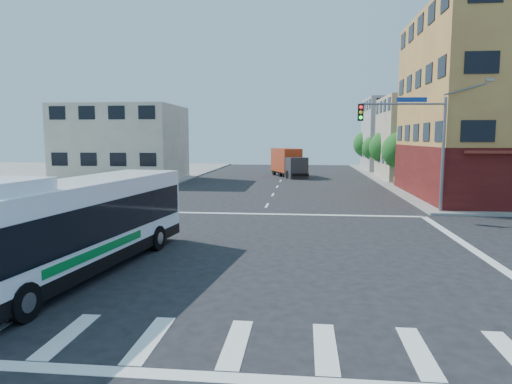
# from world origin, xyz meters

# --- Properties ---
(ground) EXTENTS (120.00, 120.00, 0.00)m
(ground) POSITION_xyz_m (0.00, 0.00, 0.00)
(ground) COLOR black
(ground) RESTS_ON ground
(sidewalk_nw) EXTENTS (50.00, 50.00, 0.15)m
(sidewalk_nw) POSITION_xyz_m (-35.00, 35.00, 0.07)
(sidewalk_nw) COLOR gray
(sidewalk_nw) RESTS_ON ground
(building_east_near) EXTENTS (12.06, 10.06, 9.00)m
(building_east_near) POSITION_xyz_m (16.98, 33.98, 4.51)
(building_east_near) COLOR #BAAB8E
(building_east_near) RESTS_ON ground
(building_east_far) EXTENTS (12.06, 10.06, 10.00)m
(building_east_far) POSITION_xyz_m (16.98, 47.98, 5.01)
(building_east_far) COLOR #9C9C97
(building_east_far) RESTS_ON ground
(building_west) EXTENTS (12.06, 10.06, 8.00)m
(building_west) POSITION_xyz_m (-17.02, 29.98, 4.01)
(building_west) COLOR beige
(building_west) RESTS_ON ground
(signal_mast_ne) EXTENTS (7.91, 1.13, 8.07)m
(signal_mast_ne) POSITION_xyz_m (9.08, 10.62, 4.98)
(signal_mast_ne) COLOR slate
(signal_mast_ne) RESTS_ON ground
(street_tree_a) EXTENTS (3.60, 3.60, 5.53)m
(street_tree_a) POSITION_xyz_m (11.90, 27.92, 3.59)
(street_tree_a) COLOR #352413
(street_tree_a) RESTS_ON ground
(street_tree_b) EXTENTS (3.80, 3.80, 5.79)m
(street_tree_b) POSITION_xyz_m (11.90, 35.92, 3.75)
(street_tree_b) COLOR #352413
(street_tree_b) RESTS_ON ground
(street_tree_c) EXTENTS (3.40, 3.40, 5.29)m
(street_tree_c) POSITION_xyz_m (11.90, 43.92, 3.46)
(street_tree_c) COLOR #352413
(street_tree_c) RESTS_ON ground
(street_tree_d) EXTENTS (4.00, 4.00, 6.03)m
(street_tree_d) POSITION_xyz_m (11.90, 51.92, 3.88)
(street_tree_d) COLOR #352413
(street_tree_d) RESTS_ON ground
(transit_bus) EXTENTS (4.02, 12.07, 3.51)m
(transit_bus) POSITION_xyz_m (-5.15, -3.48, 1.71)
(transit_bus) COLOR black
(transit_bus) RESTS_ON ground
(box_truck) EXTENTS (4.70, 7.62, 3.31)m
(box_truck) POSITION_xyz_m (0.67, 36.39, 1.61)
(box_truck) COLOR #28282E
(box_truck) RESTS_ON ground
(parked_car) EXTENTS (2.14, 4.36, 1.43)m
(parked_car) POSITION_xyz_m (11.96, 25.11, 0.72)
(parked_car) COLOR gold
(parked_car) RESTS_ON ground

